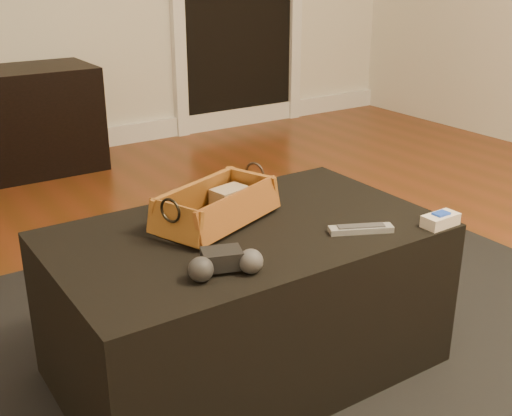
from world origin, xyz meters
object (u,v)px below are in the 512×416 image
ottoman (246,300)px  game_controller (224,263)px  tv_remote (216,218)px  wicker_basket (216,208)px  silver_remote (361,229)px  cream_gadget (440,220)px

ottoman → game_controller: 0.35m
tv_remote → wicker_basket: (0.01, 0.02, 0.02)m
ottoman → silver_remote: (0.24, -0.18, 0.22)m
tv_remote → silver_remote: size_ratio=1.12×
ottoman → tv_remote: 0.24m
cream_gadget → ottoman: bearing=148.7°
wicker_basket → game_controller: bearing=-116.8°
ottoman → cream_gadget: size_ratio=9.77×
silver_remote → cream_gadget: bearing=-22.6°
wicker_basket → silver_remote: bearing=-42.8°
tv_remote → silver_remote: bearing=-66.8°
game_controller → silver_remote: game_controller is taller
silver_remote → wicker_basket: bearing=137.2°
tv_remote → silver_remote: 0.37m
cream_gadget → wicker_basket: bearing=144.5°
wicker_basket → game_controller: (-0.13, -0.26, -0.01)m
game_controller → cream_gadget: size_ratio=1.76×
wicker_basket → game_controller: size_ratio=2.17×
game_controller → silver_remote: 0.41m
ottoman → wicker_basket: bearing=119.2°
wicker_basket → silver_remote: 0.38m
wicker_basket → silver_remote: wicker_basket is taller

